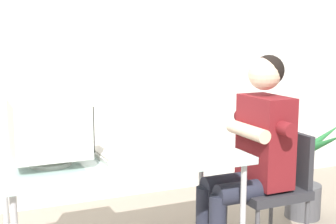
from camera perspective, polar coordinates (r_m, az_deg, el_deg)
The scene contains 7 objects.
wall_back at distance 4.14m, azimuth -7.71°, elevation 9.79°, with size 8.00×0.10×3.00m, color silver.
desk at distance 2.82m, azimuth -5.33°, elevation -6.45°, with size 1.44×0.67×0.75m.
crt_monitor at distance 2.67m, azimuth -14.16°, elevation -1.96°, with size 0.41×0.37×0.36m.
keyboard at distance 2.81m, azimuth -7.09°, elevation -5.13°, with size 0.18×0.42×0.03m.
office_chair at distance 3.34m, azimuth 12.69°, elevation -8.32°, with size 0.45×0.45×0.81m.
person_seated at distance 3.17m, azimuth 10.32°, elevation -4.18°, with size 0.70×0.59×1.34m.
potted_plant at distance 3.96m, azimuth 16.16°, elevation -7.62°, with size 0.65×0.69×0.83m.
Camera 1 is at (-0.85, -2.58, 1.47)m, focal length 50.22 mm.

